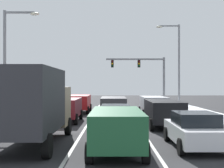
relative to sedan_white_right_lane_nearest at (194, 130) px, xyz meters
name	(u,v)px	position (x,y,z in m)	size (l,w,h in m)	color
ground_plane	(112,127)	(-3.45, 6.41, -0.76)	(120.00, 120.00, 0.00)	#28282B
lane_stripe_between_right_lane_and_center_lane	(135,121)	(-1.75, 9.82, -0.76)	(0.14, 37.56, 0.01)	silver
lane_stripe_between_center_lane_and_left_lane	(89,121)	(-5.15, 9.82, -0.76)	(0.14, 37.56, 0.01)	silver
snow_bank_right_shoulder	(207,117)	(3.55, 9.82, -0.48)	(2.14, 37.56, 0.56)	white
snow_bank_left_shoulder	(17,116)	(-10.45, 9.82, -0.40)	(1.98, 37.56, 0.72)	white
sedan_white_right_lane_nearest	(194,130)	(0.00, 0.00, 0.00)	(2.00, 4.50, 1.51)	silver
suv_black_right_lane_second	(163,111)	(-0.25, 6.48, 0.25)	(2.16, 4.90, 1.67)	black
suv_silver_right_lane_third	(153,104)	(0.01, 13.41, 0.25)	(2.16, 4.90, 1.67)	#B7BABF
suv_green_center_lane_nearest	(116,127)	(-3.32, -1.06, 0.25)	(2.16, 4.90, 1.67)	#1E5633
sedan_gray_center_lane_second	(115,117)	(-3.29, 5.16, 0.00)	(2.00, 4.50, 1.51)	slate
suv_charcoal_center_lane_third	(113,105)	(-3.38, 11.89, 0.25)	(2.16, 4.90, 1.67)	#38383D
box_truck_left_lane_nearest	(32,102)	(-6.97, 0.43, 1.14)	(2.53, 7.20, 3.36)	#937F60
suv_maroon_left_lane_second	(65,108)	(-6.87, 9.33, 0.25)	(2.16, 4.90, 1.67)	maroon
suv_red_left_lane_third	(78,102)	(-6.65, 16.68, 0.25)	(2.16, 4.90, 1.67)	maroon
traffic_light_gantry	(145,71)	(0.82, 26.89, 3.73)	(7.54, 0.47, 6.20)	slate
street_lamp_right_mid	(176,59)	(3.67, 21.78, 4.77)	(2.66, 0.36, 9.40)	gray
street_lamp_left_mid	(9,55)	(-11.00, 9.67, 4.10)	(2.66, 0.36, 8.13)	gray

